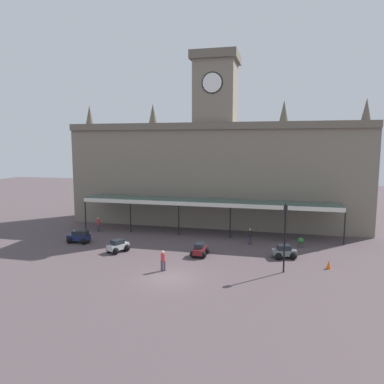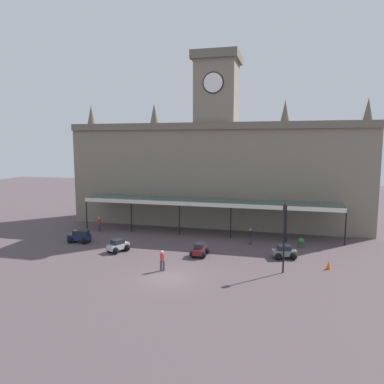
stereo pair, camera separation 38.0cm
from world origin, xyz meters
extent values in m
plane|color=#4F4145|center=(0.00, 0.00, 0.00)|extent=(140.00, 140.00, 0.00)
cube|color=slate|center=(0.00, 19.40, 6.26)|extent=(36.03, 6.01, 12.53)
cube|color=#685F52|center=(0.00, 16.25, 12.13)|extent=(36.03, 0.30, 0.80)
cube|color=slate|center=(0.00, 19.40, 16.15)|extent=(4.80, 4.80, 7.25)
cube|color=#61594D|center=(0.00, 19.40, 20.27)|extent=(5.50, 5.50, 1.00)
cylinder|color=white|center=(0.00, 16.94, 17.02)|extent=(2.20, 0.12, 2.20)
cylinder|color=black|center=(0.00, 16.98, 17.02)|extent=(2.46, 0.06, 2.46)
cone|color=#5B5448|center=(-17.01, 19.40, 13.83)|extent=(1.10, 1.10, 2.60)
cone|color=#5B5448|center=(-8.11, 19.40, 13.83)|extent=(1.10, 1.10, 2.60)
cone|color=#5B5448|center=(8.11, 19.40, 13.83)|extent=(1.10, 1.10, 2.60)
cone|color=#5B5448|center=(17.01, 19.40, 13.83)|extent=(1.10, 1.10, 2.60)
cube|color=#38564C|center=(0.00, 14.20, 3.77)|extent=(28.65, 3.20, 0.16)
cube|color=silver|center=(0.00, 12.60, 3.57)|extent=(28.65, 0.12, 0.44)
cylinder|color=black|center=(-14.32, 12.75, 1.85)|extent=(0.14, 0.14, 3.69)
cylinder|color=black|center=(-8.59, 12.75, 1.85)|extent=(0.14, 0.14, 3.69)
cylinder|color=black|center=(-2.86, 12.75, 1.85)|extent=(0.14, 0.14, 3.69)
cylinder|color=black|center=(2.86, 12.75, 1.85)|extent=(0.14, 0.14, 3.69)
cylinder|color=black|center=(8.59, 12.75, 1.85)|extent=(0.14, 0.14, 3.69)
cylinder|color=black|center=(14.32, 12.75, 1.85)|extent=(0.14, 0.14, 3.69)
cube|color=maroon|center=(1.05, 5.90, 0.52)|extent=(0.92, 2.07, 0.50)
cube|color=#1E232B|center=(1.05, 5.85, 0.98)|extent=(0.82, 1.12, 0.42)
sphere|color=black|center=(0.63, 6.59, 0.32)|extent=(0.64, 0.64, 0.64)
sphere|color=black|center=(1.51, 6.57, 0.32)|extent=(0.64, 0.64, 0.64)
sphere|color=black|center=(0.60, 5.24, 0.32)|extent=(0.64, 0.64, 0.64)
sphere|color=black|center=(1.48, 5.22, 0.32)|extent=(0.64, 0.64, 0.64)
cube|color=slate|center=(8.50, 6.99, 0.52)|extent=(2.22, 1.46, 0.50)
cube|color=#1E232B|center=(8.45, 6.98, 0.98)|extent=(1.29, 1.10, 0.42)
sphere|color=black|center=(9.01, 7.62, 0.32)|extent=(0.64, 0.64, 0.64)
sphere|color=black|center=(9.27, 6.78, 0.32)|extent=(0.64, 0.64, 0.64)
sphere|color=black|center=(7.72, 7.21, 0.32)|extent=(0.64, 0.64, 0.64)
sphere|color=black|center=(7.99, 6.37, 0.32)|extent=(0.64, 0.64, 0.64)
cube|color=#B2B5BA|center=(-6.67, 5.24, 0.52)|extent=(1.69, 2.23, 0.50)
cube|color=#1E232B|center=(-6.69, 5.19, 0.98)|extent=(1.20, 1.34, 0.42)
sphere|color=black|center=(-6.77, 6.04, 0.32)|extent=(0.64, 0.64, 0.64)
sphere|color=black|center=(-5.98, 5.65, 0.32)|extent=(0.64, 0.64, 0.64)
sphere|color=black|center=(-7.36, 4.82, 0.32)|extent=(0.64, 0.64, 0.64)
sphere|color=black|center=(-6.57, 4.44, 0.32)|extent=(0.64, 0.64, 0.64)
cube|color=#19214C|center=(-11.98, 7.24, 0.54)|extent=(2.29, 1.00, 0.55)
cube|color=#1E232B|center=(-11.78, 7.25, 1.05)|extent=(1.58, 0.90, 0.45)
sphere|color=black|center=(-12.74, 6.76, 0.32)|extent=(0.64, 0.64, 0.64)
sphere|color=black|center=(-12.77, 7.66, 0.32)|extent=(0.64, 0.64, 0.64)
sphere|color=black|center=(-11.19, 6.83, 0.32)|extent=(0.64, 0.64, 0.64)
sphere|color=black|center=(-11.23, 7.73, 0.32)|extent=(0.64, 0.64, 0.64)
cylinder|color=#3F384C|center=(5.05, 10.63, 0.41)|extent=(0.17, 0.17, 0.82)
cylinder|color=#3F384C|center=(5.26, 10.69, 0.41)|extent=(0.17, 0.17, 0.82)
cylinder|color=black|center=(5.15, 10.66, 1.13)|extent=(0.34, 0.34, 0.62)
sphere|color=tan|center=(5.15, 10.66, 1.55)|extent=(0.23, 0.23, 0.23)
cylinder|color=#3F384C|center=(-12.39, 12.27, 0.41)|extent=(0.17, 0.17, 0.82)
cylinder|color=#3F384C|center=(-12.39, 12.05, 0.41)|extent=(0.17, 0.17, 0.82)
cylinder|color=#A52D33|center=(-12.39, 12.16, 1.13)|extent=(0.34, 0.34, 0.62)
sphere|color=tan|center=(-12.39, 12.16, 1.55)|extent=(0.23, 0.23, 0.23)
cylinder|color=#3F384C|center=(-0.84, 1.36, 0.41)|extent=(0.17, 0.17, 0.82)
cylinder|color=#3F384C|center=(-1.05, 1.30, 0.41)|extent=(0.17, 0.17, 0.82)
cylinder|color=#A52D33|center=(-0.95, 1.33, 1.13)|extent=(0.34, 0.34, 0.62)
sphere|color=tan|center=(-0.95, 1.33, 1.55)|extent=(0.23, 0.23, 0.23)
cylinder|color=black|center=(8.41, 3.25, 2.50)|extent=(0.13, 0.13, 5.00)
cube|color=black|center=(8.41, 3.25, 5.22)|extent=(0.30, 0.30, 0.44)
sphere|color=black|center=(8.41, 3.25, 5.50)|extent=(0.14, 0.14, 0.14)
cone|color=orange|center=(11.98, 4.99, 0.35)|extent=(0.40, 0.40, 0.71)
cylinder|color=#47423D|center=(10.07, 10.95, 0.21)|extent=(0.56, 0.56, 0.42)
sphere|color=#296B2E|center=(10.07, 10.95, 0.66)|extent=(0.60, 0.60, 0.60)
camera|label=1|loc=(7.94, -25.41, 10.10)|focal=34.15mm
camera|label=2|loc=(8.31, -25.31, 10.10)|focal=34.15mm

